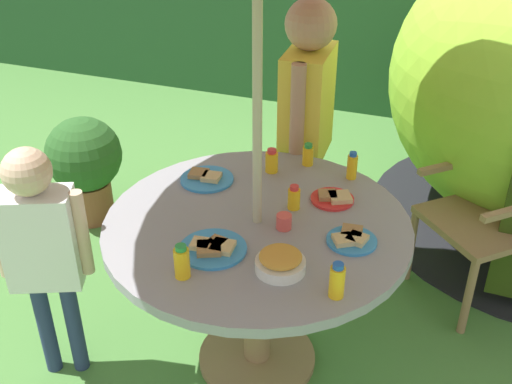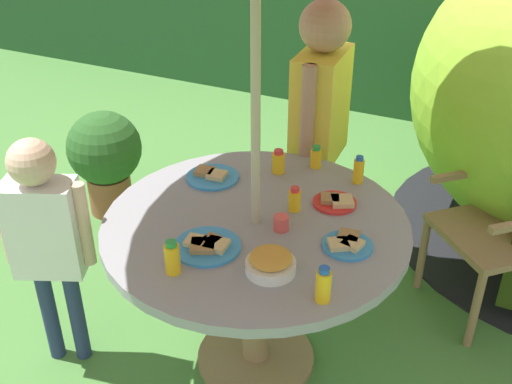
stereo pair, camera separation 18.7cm
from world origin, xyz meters
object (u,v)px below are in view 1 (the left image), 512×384
at_px(snack_bowl, 280,262).
at_px(juice_bottle_front_edge, 272,161).
at_px(plate_mid_right, 333,198).
at_px(plate_near_left, 213,248).
at_px(garden_table, 257,250).
at_px(juice_bottle_center_back, 182,262).
at_px(juice_bottle_back_edge, 308,155).
at_px(wooden_chair, 504,198).
at_px(plate_far_left, 351,239).
at_px(child_in_yellow_shirt, 307,104).
at_px(potted_plant, 85,162).
at_px(juice_bottle_center_front, 352,166).
at_px(cup_near, 284,222).
at_px(child_in_white_shirt, 41,239).
at_px(juice_bottle_near_right, 294,198).
at_px(juice_bottle_mid_left, 337,281).
at_px(plate_far_right, 206,178).

height_order(snack_bowl, juice_bottle_front_edge, juice_bottle_front_edge).
bearing_deg(plate_mid_right, plate_near_left, -123.61).
xyz_separation_m(garden_table, juice_bottle_center_back, (-0.12, -0.42, 0.20)).
bearing_deg(juice_bottle_back_edge, wooden_chair, 22.74).
bearing_deg(plate_far_left, plate_mid_right, 117.07).
bearing_deg(plate_far_left, child_in_yellow_shirt, 116.59).
relative_size(wooden_chair, potted_plant, 1.53).
height_order(garden_table, juice_bottle_front_edge, juice_bottle_front_edge).
height_order(plate_mid_right, juice_bottle_front_edge, juice_bottle_front_edge).
distance_m(garden_table, juice_bottle_center_front, 0.58).
xyz_separation_m(juice_bottle_center_front, cup_near, (-0.16, -0.48, -0.03)).
relative_size(child_in_white_shirt, juice_bottle_near_right, 10.43).
bearing_deg(child_in_white_shirt, garden_table, 0.00).
bearing_deg(plate_near_left, juice_bottle_center_back, -102.01).
bearing_deg(juice_bottle_mid_left, garden_table, 140.35).
bearing_deg(juice_bottle_center_back, child_in_yellow_shirt, 86.39).
height_order(snack_bowl, juice_bottle_center_front, juice_bottle_center_front).
xyz_separation_m(child_in_white_shirt, plate_far_left, (1.16, 0.33, 0.07)).
distance_m(garden_table, child_in_white_shirt, 0.86).
relative_size(plate_mid_right, juice_bottle_center_front, 1.42).
bearing_deg(juice_bottle_center_front, juice_bottle_back_edge, 165.72).
bearing_deg(potted_plant, plate_mid_right, -17.54).
distance_m(snack_bowl, juice_bottle_center_back, 0.34).
distance_m(plate_near_left, juice_bottle_center_front, 0.80).
bearing_deg(wooden_chair, plate_near_left, -85.71).
relative_size(child_in_yellow_shirt, plate_far_right, 6.13).
xyz_separation_m(plate_far_right, juice_bottle_back_edge, (0.38, 0.30, 0.04)).
bearing_deg(juice_bottle_back_edge, juice_bottle_mid_left, -68.05).
bearing_deg(juice_bottle_mid_left, juice_bottle_center_front, 99.13).
relative_size(wooden_chair, plate_far_left, 5.31).
xyz_separation_m(plate_far_left, cup_near, (-0.27, -0.00, 0.02)).
relative_size(juice_bottle_center_back, juice_bottle_back_edge, 1.23).
bearing_deg(juice_bottle_back_edge, child_in_yellow_shirt, 107.66).
bearing_deg(child_in_yellow_shirt, cup_near, 7.56).
relative_size(garden_table, plate_mid_right, 6.74).
bearing_deg(cup_near, juice_bottle_center_front, 71.82).
distance_m(child_in_yellow_shirt, plate_near_left, 1.09).
xyz_separation_m(juice_bottle_mid_left, cup_near, (-0.29, 0.32, -0.03)).
xyz_separation_m(plate_far_right, plate_near_left, (0.24, -0.47, 0.00)).
xyz_separation_m(snack_bowl, juice_bottle_front_edge, (-0.26, 0.67, 0.01)).
distance_m(wooden_chair, plate_near_left, 1.56).
xyz_separation_m(potted_plant, juice_bottle_center_front, (1.64, -0.30, 0.43)).
bearing_deg(child_in_yellow_shirt, juice_bottle_back_edge, 14.66).
height_order(snack_bowl, plate_far_left, snack_bowl).
height_order(juice_bottle_center_front, juice_bottle_mid_left, juice_bottle_mid_left).
bearing_deg(juice_bottle_front_edge, juice_bottle_near_right, -54.80).
xyz_separation_m(plate_near_left, juice_bottle_near_right, (0.19, 0.38, 0.04)).
distance_m(wooden_chair, plate_mid_right, 0.98).
height_order(potted_plant, plate_mid_right, plate_mid_right).
xyz_separation_m(potted_plant, snack_bowl, (1.56, -1.03, 0.41)).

